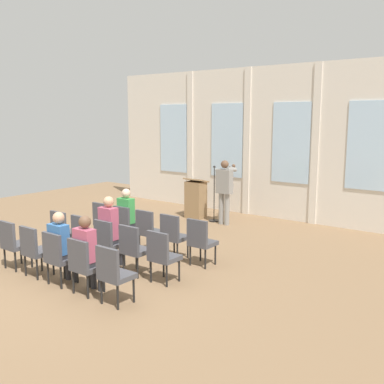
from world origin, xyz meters
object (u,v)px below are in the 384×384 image
at_px(chair_r2_c2, 58,255).
at_px(chair_r2_c3, 84,263).
at_px(chair_r1_c2, 108,241).
at_px(chair_r2_c1, 35,248).
at_px(audience_r1_c2, 111,228).
at_px(lectern, 196,199).
at_px(chair_r0_c2, 148,229).
at_px(speaker, 225,187).
at_px(audience_r2_c3, 88,250).
at_px(chair_r0_c4, 201,239).
at_px(chair_r0_c1, 125,224).
at_px(chair_r0_c0, 104,220).
at_px(chair_r2_c4, 113,272).
at_px(chair_r1_c1, 85,235).
at_px(audience_r2_c2, 62,244).
at_px(chair_r1_c3, 134,247).
at_px(chair_r2_c0, 13,242).
at_px(chair_r1_c4, 162,254).
at_px(chair_r0_c3, 173,234).
at_px(chair_r1_c0, 63,230).
at_px(mic_stand, 214,209).
at_px(audience_r0_c1, 128,215).

xyz_separation_m(chair_r2_c2, chair_r2_c3, (0.68, 0.00, 0.00)).
distance_m(chair_r1_c2, chair_r2_c1, 1.32).
height_order(audience_r1_c2, chair_r2_c2, audience_r1_c2).
distance_m(lectern, chair_r1_c2, 4.59).
bearing_deg(chair_r2_c1, chair_r2_c2, 0.00).
distance_m(chair_r0_c2, chair_r1_c2, 1.13).
height_order(speaker, audience_r2_c3, speaker).
distance_m(lectern, chair_r0_c4, 4.18).
xyz_separation_m(chair_r0_c1, chair_r0_c4, (2.05, 0.00, 0.00)).
xyz_separation_m(chair_r0_c1, chair_r0_c2, (0.68, 0.00, 0.00)).
bearing_deg(chair_r2_c3, audience_r1_c2, 119.37).
bearing_deg(chair_r0_c0, chair_r0_c2, 0.00).
relative_size(chair_r0_c2, chair_r2_c4, 1.00).
bearing_deg(speaker, chair_r1_c1, -97.42).
bearing_deg(chair_r1_c2, chair_r0_c2, 90.00).
bearing_deg(chair_r2_c4, chair_r2_c1, 180.00).
relative_size(chair_r0_c1, audience_r2_c2, 0.73).
distance_m(chair_r2_c3, chair_r2_c4, 0.68).
xyz_separation_m(chair_r0_c2, audience_r1_c2, (0.00, -1.06, 0.23)).
height_order(chair_r0_c0, chair_r2_c4, same).
bearing_deg(chair_r1_c3, chair_r2_c0, -151.01).
xyz_separation_m(lectern, chair_r1_c4, (2.57, -4.43, -0.02)).
relative_size(chair_r0_c3, chair_r1_c0, 1.00).
xyz_separation_m(chair_r0_c2, chair_r1_c0, (-1.36, -1.13, 0.00)).
distance_m(chair_r1_c3, chair_r2_c3, 1.13).
bearing_deg(chair_r0_c1, chair_r0_c0, 180.00).
height_order(chair_r0_c4, chair_r1_c1, same).
height_order(chair_r0_c3, audience_r2_c2, audience_r2_c2).
relative_size(chair_r1_c1, chair_r2_c2, 1.00).
bearing_deg(chair_r1_c1, chair_r2_c1, -90.00).
xyz_separation_m(chair_r1_c0, chair_r1_c4, (2.73, 0.00, 0.00)).
relative_size(lectern, chair_r0_c1, 1.23).
xyz_separation_m(chair_r1_c3, audience_r2_c3, (-0.00, -1.05, 0.19)).
bearing_deg(chair_r2_c2, chair_r2_c3, 0.00).
bearing_deg(audience_r1_c2, mic_stand, 97.19).
bearing_deg(chair_r0_c0, chair_r0_c4, 0.00).
distance_m(audience_r0_c1, chair_r2_c1, 2.36).
height_order(chair_r0_c1, chair_r2_c0, same).
distance_m(audience_r1_c2, audience_r2_c2, 1.13).
distance_m(speaker, chair_r0_c3, 3.27).
xyz_separation_m(chair_r0_c0, chair_r2_c2, (1.36, -2.27, 0.00)).
bearing_deg(mic_stand, audience_r1_c2, -82.81).
bearing_deg(chair_r0_c0, lectern, 87.20).
bearing_deg(chair_r2_c4, chair_r0_c3, 106.74).
bearing_deg(audience_r0_c1, chair_r2_c2, -73.81).
distance_m(lectern, chair_r2_c2, 5.70).
bearing_deg(chair_r0_c2, audience_r2_c3, -72.67).
bearing_deg(speaker, chair_r1_c0, -106.17).
relative_size(chair_r0_c3, chair_r1_c1, 1.00).
height_order(chair_r0_c4, chair_r2_c1, same).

